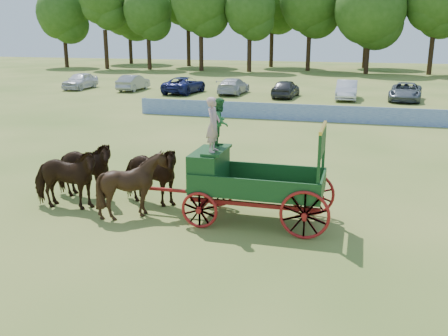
# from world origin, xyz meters

# --- Properties ---
(ground) EXTENTS (160.00, 160.00, 0.00)m
(ground) POSITION_xyz_m (0.00, 0.00, 0.00)
(ground) COLOR #A4994A
(ground) RESTS_ON ground
(horse_lead_left) EXTENTS (2.47, 1.30, 2.01)m
(horse_lead_left) POSITION_xyz_m (-8.38, -0.16, 1.01)
(horse_lead_left) COLOR black
(horse_lead_left) RESTS_ON ground
(horse_lead_right) EXTENTS (2.40, 1.11, 2.01)m
(horse_lead_right) POSITION_xyz_m (-8.38, 0.94, 1.01)
(horse_lead_right) COLOR black
(horse_lead_right) RESTS_ON ground
(horse_wheel_left) EXTENTS (1.97, 1.78, 2.02)m
(horse_wheel_left) POSITION_xyz_m (-5.98, -0.16, 1.01)
(horse_wheel_left) COLOR black
(horse_wheel_left) RESTS_ON ground
(horse_wheel_right) EXTENTS (2.55, 1.53, 2.01)m
(horse_wheel_right) POSITION_xyz_m (-5.98, 0.94, 1.01)
(horse_wheel_right) COLOR black
(horse_wheel_right) RESTS_ON ground
(farm_dray) EXTENTS (6.00, 2.00, 3.73)m
(farm_dray) POSITION_xyz_m (-3.01, 0.41, 1.60)
(farm_dray) COLOR #9E1F0F
(farm_dray) RESTS_ON ground
(sponsor_banner) EXTENTS (26.00, 0.08, 1.05)m
(sponsor_banner) POSITION_xyz_m (-1.00, 18.00, 0.53)
(sponsor_banner) COLOR #1B3D97
(sponsor_banner) RESTS_ON ground
(parked_cars) EXTENTS (57.36, 7.40, 1.59)m
(parked_cars) POSITION_xyz_m (2.36, 29.77, 0.74)
(parked_cars) COLOR silver
(parked_cars) RESTS_ON ground
(treeline) EXTENTS (91.45, 22.08, 15.76)m
(treeline) POSITION_xyz_m (-3.76, 60.44, 9.43)
(treeline) COLOR #382314
(treeline) RESTS_ON ground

